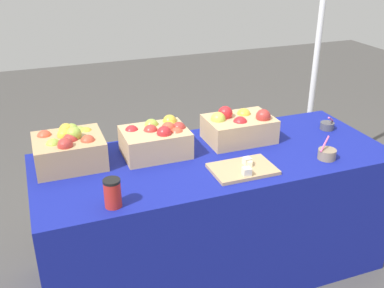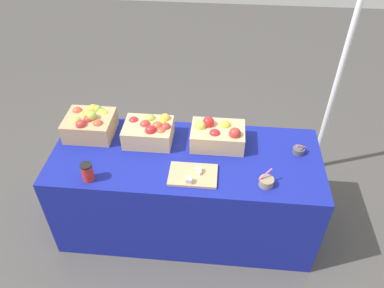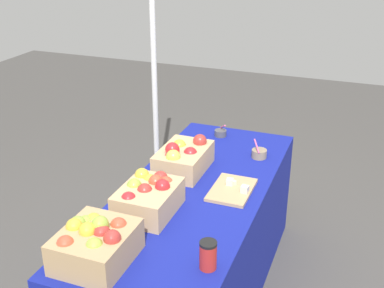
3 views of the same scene
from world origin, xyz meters
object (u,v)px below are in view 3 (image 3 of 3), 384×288
at_px(sample_bowl_near, 259,153).
at_px(coffee_cup, 208,255).
at_px(sample_bowl_mid, 221,133).
at_px(apple_crate_right, 183,158).
at_px(apple_crate_left, 95,243).
at_px(apple_crate_middle, 149,196).
at_px(cutting_board_front, 232,189).
at_px(tent_pole, 154,73).

bearing_deg(sample_bowl_near, coffee_cup, -177.13).
bearing_deg(coffee_cup, sample_bowl_mid, 15.70).
xyz_separation_m(apple_crate_right, sample_bowl_mid, (0.58, -0.05, -0.06)).
height_order(sample_bowl_near, coffee_cup, coffee_cup).
bearing_deg(apple_crate_right, coffee_cup, -151.65).
xyz_separation_m(apple_crate_left, sample_bowl_mid, (1.51, -0.08, -0.07)).
xyz_separation_m(apple_crate_middle, cutting_board_front, (0.34, -0.34, -0.07)).
bearing_deg(sample_bowl_near, apple_crate_left, 161.85).
relative_size(apple_crate_right, coffee_cup, 2.88).
bearing_deg(apple_crate_left, coffee_cup, -75.52).
bearing_deg(tent_pole, apple_crate_middle, -156.38).
xyz_separation_m(coffee_cup, tent_pole, (1.74, 1.05, 0.23)).
bearing_deg(sample_bowl_mid, tent_pole, 62.17).
bearing_deg(coffee_cup, apple_crate_left, 104.48).
distance_m(cutting_board_front, tent_pole, 1.46).
height_order(apple_crate_left, sample_bowl_mid, apple_crate_left).
bearing_deg(sample_bowl_mid, sample_bowl_near, -126.22).
height_order(apple_crate_middle, coffee_cup, apple_crate_middle).
height_order(apple_crate_left, apple_crate_middle, apple_crate_left).
bearing_deg(tent_pole, apple_crate_right, -146.56).
bearing_deg(sample_bowl_near, apple_crate_middle, 155.28).
height_order(apple_crate_right, cutting_board_front, apple_crate_right).
bearing_deg(apple_crate_right, cutting_board_front, -111.84).
bearing_deg(cutting_board_front, tent_pole, 41.99).
distance_m(apple_crate_right, sample_bowl_mid, 0.58).
bearing_deg(apple_crate_right, sample_bowl_near, -48.79).
xyz_separation_m(apple_crate_left, coffee_cup, (0.12, -0.47, -0.02)).
relative_size(apple_crate_middle, tent_pole, 0.17).
height_order(sample_bowl_near, sample_bowl_mid, sample_bowl_near).
bearing_deg(apple_crate_right, sample_bowl_mid, -4.73).
distance_m(apple_crate_middle, coffee_cup, 0.55).
bearing_deg(apple_crate_left, apple_crate_right, -2.13).
distance_m(apple_crate_middle, sample_bowl_near, 0.90).
bearing_deg(sample_bowl_mid, apple_crate_left, 176.88).
xyz_separation_m(apple_crate_left, tent_pole, (1.86, 0.58, 0.20)).
bearing_deg(apple_crate_left, cutting_board_front, -25.62).
height_order(apple_crate_middle, cutting_board_front, apple_crate_middle).
distance_m(sample_bowl_near, tent_pole, 1.19).
distance_m(apple_crate_left, apple_crate_right, 0.94).
bearing_deg(tent_pole, sample_bowl_near, -120.82).
xyz_separation_m(sample_bowl_near, tent_pole, (0.59, 0.99, 0.26)).
bearing_deg(coffee_cup, cutting_board_front, 7.75).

